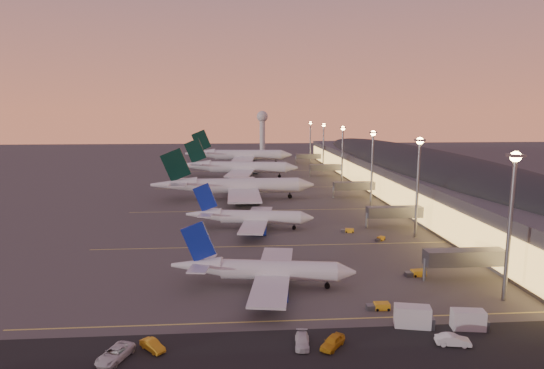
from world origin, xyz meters
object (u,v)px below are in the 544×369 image
(airliner_wide_mid, at_px, (237,167))
(service_van_d, at_px, (333,342))
(service_van_b, at_px, (153,345))
(baggage_tug_b, at_px, (416,273))
(airliner_narrow_north, at_px, (250,217))
(service_van_a, at_px, (115,354))
(baggage_tug_c, at_px, (348,231))
(service_van_e, at_px, (453,340))
(catering_truck_b, at_px, (470,320))
(airliner_narrow_south, at_px, (263,270))
(baggage_tug_a, at_px, (379,306))
(airliner_wide_near, at_px, (234,186))
(catering_truck_a, at_px, (414,317))
(radar_tower, at_px, (262,124))
(airliner_wide_far, at_px, (239,155))
(service_van_c, at_px, (302,341))
(baggage_tug_d, at_px, (380,239))

(airliner_wide_mid, xyz_separation_m, service_van_d, (13.38, -164.94, -4.13))
(service_van_b, height_order, service_van_d, service_van_d)
(baggage_tug_b, bearing_deg, airliner_narrow_north, 125.81)
(airliner_narrow_north, distance_m, service_van_d, 66.04)
(baggage_tug_b, xyz_separation_m, service_van_a, (-51.48, -27.12, 0.27))
(baggage_tug_c, bearing_deg, service_van_e, -77.45)
(catering_truck_b, bearing_deg, airliner_narrow_south, 156.64)
(airliner_wide_mid, xyz_separation_m, baggage_tug_a, (23.52, -153.45, -4.43))
(airliner_wide_near, relative_size, catering_truck_a, 9.75)
(airliner_wide_near, height_order, radar_tower, radar_tower)
(airliner_wide_far, bearing_deg, airliner_wide_mid, -86.23)
(baggage_tug_a, relative_size, service_van_b, 0.89)
(airliner_wide_near, height_order, airliner_wide_far, airliner_wide_far)
(baggage_tug_a, xyz_separation_m, service_van_c, (-14.31, -10.75, 0.19))
(airliner_narrow_north, xyz_separation_m, baggage_tug_c, (26.40, -5.82, -2.83))
(airliner_wide_far, distance_m, catering_truck_b, 222.09)
(baggage_tug_d, distance_m, service_van_e, 52.03)
(service_van_b, bearing_deg, airliner_wide_mid, 42.44)
(baggage_tug_b, distance_m, service_van_e, 27.29)
(service_van_b, bearing_deg, baggage_tug_d, 2.80)
(airliner_wide_mid, relative_size, service_van_b, 13.95)
(airliner_wide_near, relative_size, radar_tower, 1.85)
(baggage_tug_c, bearing_deg, airliner_wide_far, 112.28)
(airliner_wide_mid, height_order, baggage_tug_b, airliner_wide_mid)
(catering_truck_b, xyz_separation_m, service_van_b, (-46.46, -2.74, -0.68))
(baggage_tug_c, distance_m, service_van_b, 71.55)
(radar_tower, height_order, catering_truck_b, radar_tower)
(airliner_narrow_south, relative_size, airliner_wide_mid, 0.58)
(baggage_tug_d, bearing_deg, airliner_wide_far, 58.54)
(baggage_tug_a, distance_m, catering_truck_b, 13.89)
(baggage_tug_d, xyz_separation_m, service_van_b, (-47.58, -49.94, 0.28))
(radar_tower, xyz_separation_m, service_van_a, (-36.11, -314.55, -21.04))
(service_van_a, bearing_deg, airliner_wide_far, 107.25)
(baggage_tug_d, relative_size, service_van_c, 0.64)
(service_van_d, bearing_deg, airliner_wide_mid, 133.40)
(airliner_wide_near, relative_size, service_van_e, 12.56)
(service_van_a, bearing_deg, airliner_narrow_north, 95.18)
(catering_truck_a, distance_m, baggage_tug_d, 46.80)
(baggage_tug_b, bearing_deg, service_van_c, -139.63)
(airliner_wide_mid, bearing_deg, baggage_tug_c, -65.74)
(baggage_tug_a, relative_size, baggage_tug_c, 1.04)
(airliner_narrow_south, distance_m, radar_tower, 291.69)
(baggage_tug_d, relative_size, service_van_a, 0.52)
(airliner_wide_near, bearing_deg, airliner_narrow_south, -86.49)
(service_van_a, bearing_deg, airliner_narrow_south, 70.43)
(baggage_tug_a, xyz_separation_m, service_van_d, (-10.14, -11.49, 0.30))
(catering_truck_a, xyz_separation_m, catering_truck_b, (8.05, -1.32, -0.14))
(service_van_d, bearing_deg, catering_truck_a, 59.30)
(baggage_tug_b, relative_size, service_van_a, 0.70)
(airliner_wide_near, height_order, baggage_tug_c, airliner_wide_near)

